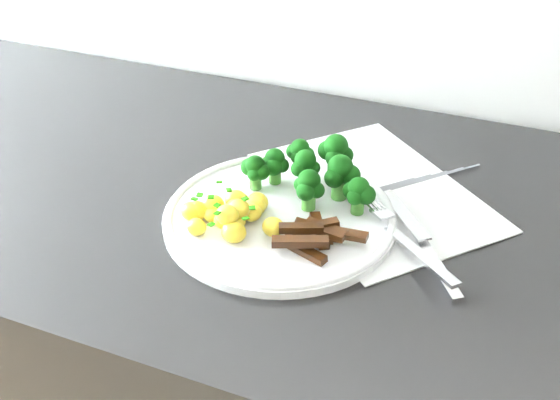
{
  "coord_description": "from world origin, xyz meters",
  "views": [
    {
      "loc": [
        0.06,
        1.02,
        1.39
      ],
      "look_at": [
        -0.18,
        1.61,
        0.96
      ],
      "focal_mm": 42.01,
      "sensor_mm": 36.0,
      "label": 1
    }
  ],
  "objects_px": {
    "plate": "(280,215)",
    "knife": "(428,254)",
    "broccoli": "(315,169)",
    "beef_strips": "(314,234)",
    "fork": "(407,240)",
    "recipe_paper": "(373,190)",
    "potatoes": "(232,213)"
  },
  "relations": [
    {
      "from": "recipe_paper",
      "to": "knife",
      "type": "bearing_deg",
      "value": -50.58
    },
    {
      "from": "knife",
      "to": "beef_strips",
      "type": "bearing_deg",
      "value": -166.83
    },
    {
      "from": "potatoes",
      "to": "knife",
      "type": "height_order",
      "value": "potatoes"
    },
    {
      "from": "recipe_paper",
      "to": "broccoli",
      "type": "bearing_deg",
      "value": -143.1
    },
    {
      "from": "plate",
      "to": "beef_strips",
      "type": "height_order",
      "value": "beef_strips"
    },
    {
      "from": "broccoli",
      "to": "knife",
      "type": "height_order",
      "value": "broccoli"
    },
    {
      "from": "broccoli",
      "to": "beef_strips",
      "type": "distance_m",
      "value": 0.1
    },
    {
      "from": "recipe_paper",
      "to": "broccoli",
      "type": "xyz_separation_m",
      "value": [
        -0.06,
        -0.05,
        0.04
      ]
    },
    {
      "from": "potatoes",
      "to": "beef_strips",
      "type": "height_order",
      "value": "potatoes"
    },
    {
      "from": "recipe_paper",
      "to": "knife",
      "type": "distance_m",
      "value": 0.15
    },
    {
      "from": "recipe_paper",
      "to": "potatoes",
      "type": "height_order",
      "value": "potatoes"
    },
    {
      "from": "recipe_paper",
      "to": "beef_strips",
      "type": "distance_m",
      "value": 0.15
    },
    {
      "from": "plate",
      "to": "knife",
      "type": "xyz_separation_m",
      "value": [
        0.18,
        -0.01,
        0.0
      ]
    },
    {
      "from": "plate",
      "to": "knife",
      "type": "distance_m",
      "value": 0.18
    },
    {
      "from": "plate",
      "to": "fork",
      "type": "bearing_deg",
      "value": -1.96
    },
    {
      "from": "recipe_paper",
      "to": "broccoli",
      "type": "relative_size",
      "value": 2.13
    },
    {
      "from": "fork",
      "to": "recipe_paper",
      "type": "bearing_deg",
      "value": 121.18
    },
    {
      "from": "broccoli",
      "to": "potatoes",
      "type": "distance_m",
      "value": 0.12
    },
    {
      "from": "potatoes",
      "to": "fork",
      "type": "height_order",
      "value": "potatoes"
    },
    {
      "from": "potatoes",
      "to": "beef_strips",
      "type": "relative_size",
      "value": 1.29
    },
    {
      "from": "potatoes",
      "to": "knife",
      "type": "bearing_deg",
      "value": 7.21
    },
    {
      "from": "beef_strips",
      "to": "fork",
      "type": "relative_size",
      "value": 0.67
    },
    {
      "from": "plate",
      "to": "beef_strips",
      "type": "relative_size",
      "value": 2.85
    },
    {
      "from": "recipe_paper",
      "to": "knife",
      "type": "height_order",
      "value": "knife"
    },
    {
      "from": "broccoli",
      "to": "potatoes",
      "type": "height_order",
      "value": "broccoli"
    },
    {
      "from": "recipe_paper",
      "to": "beef_strips",
      "type": "relative_size",
      "value": 3.81
    },
    {
      "from": "knife",
      "to": "broccoli",
      "type": "bearing_deg",
      "value": 157.6
    },
    {
      "from": "beef_strips",
      "to": "fork",
      "type": "distance_m",
      "value": 0.1
    },
    {
      "from": "broccoli",
      "to": "potatoes",
      "type": "xyz_separation_m",
      "value": [
        -0.07,
        -0.09,
        -0.02
      ]
    },
    {
      "from": "broccoli",
      "to": "potatoes",
      "type": "bearing_deg",
      "value": -126.43
    },
    {
      "from": "plate",
      "to": "knife",
      "type": "bearing_deg",
      "value": -2.39
    },
    {
      "from": "broccoli",
      "to": "knife",
      "type": "relative_size",
      "value": 1.04
    }
  ]
}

